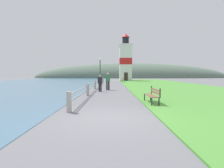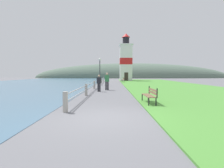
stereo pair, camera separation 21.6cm
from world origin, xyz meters
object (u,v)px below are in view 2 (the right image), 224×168
(lighthouse, at_px, (126,60))
(park_bench_midway, at_px, (123,80))
(park_bench_near, at_px, (150,94))
(person_strolling, at_px, (99,83))
(person_by_railing, at_px, (107,81))
(lamp_post, at_px, (100,66))

(lighthouse, bearing_deg, park_bench_midway, -98.32)
(park_bench_near, distance_m, person_strolling, 7.51)
(person_strolling, bearing_deg, lighthouse, 12.51)
(lighthouse, bearing_deg, person_by_railing, -98.61)
(person_strolling, distance_m, person_by_railing, 1.70)
(park_bench_midway, height_order, lighthouse, lighthouse)
(park_bench_near, relative_size, person_strolling, 1.11)
(lamp_post, bearing_deg, park_bench_near, -75.73)
(lighthouse, relative_size, person_by_railing, 6.30)
(lamp_post, bearing_deg, park_bench_midway, 67.80)
(park_bench_midway, xyz_separation_m, person_strolling, (-3.31, -18.60, 0.32))
(park_bench_midway, xyz_separation_m, person_by_railing, (-2.62, -17.05, 0.43))
(park_bench_near, bearing_deg, person_strolling, -64.82)
(person_strolling, relative_size, lamp_post, 0.40)
(person_strolling, xyz_separation_m, person_by_railing, (0.69, 1.54, 0.11))
(person_strolling, distance_m, lamp_post, 9.22)
(park_bench_near, height_order, person_by_railing, person_by_railing)
(park_bench_near, bearing_deg, park_bench_midway, -91.52)
(park_bench_near, distance_m, park_bench_midway, 25.29)
(park_bench_near, bearing_deg, lighthouse, -93.44)
(park_bench_near, relative_size, park_bench_midway, 0.96)
(person_strolling, relative_size, person_by_railing, 0.89)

